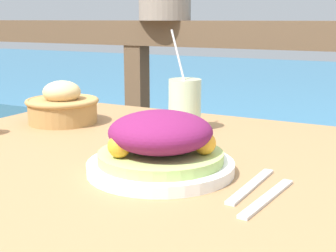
% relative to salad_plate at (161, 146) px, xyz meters
% --- Properties ---
extents(patio_table, '(1.04, 0.91, 0.75)m').
position_rel_salad_plate_xyz_m(patio_table, '(-0.10, 0.07, -0.15)').
color(patio_table, '#997047').
rests_on(patio_table, ground_plane).
extents(railing_fence, '(2.80, 0.08, 1.01)m').
position_rel_salad_plate_xyz_m(railing_fence, '(-0.10, 0.81, -0.07)').
color(railing_fence, brown).
rests_on(railing_fence, ground_plane).
extents(salad_plate, '(0.26, 0.26, 0.11)m').
position_rel_salad_plate_xyz_m(salad_plate, '(0.00, 0.00, 0.00)').
color(salad_plate, white).
rests_on(salad_plate, patio_table).
extents(drink_glass, '(0.08, 0.08, 0.24)m').
position_rel_salad_plate_xyz_m(drink_glass, '(-0.10, 0.31, 0.02)').
color(drink_glass, beige).
rests_on(drink_glass, patio_table).
extents(bread_basket, '(0.19, 0.19, 0.11)m').
position_rel_salad_plate_xyz_m(bread_basket, '(-0.42, 0.24, -0.00)').
color(bread_basket, '#AD7F47').
rests_on(bread_basket, patio_table).
extents(fork, '(0.02, 0.18, 0.00)m').
position_rel_salad_plate_xyz_m(fork, '(0.17, 0.00, -0.04)').
color(fork, silver).
rests_on(fork, patio_table).
extents(knife, '(0.04, 0.18, 0.00)m').
position_rel_salad_plate_xyz_m(knife, '(0.21, -0.04, -0.04)').
color(knife, silver).
rests_on(knife, patio_table).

